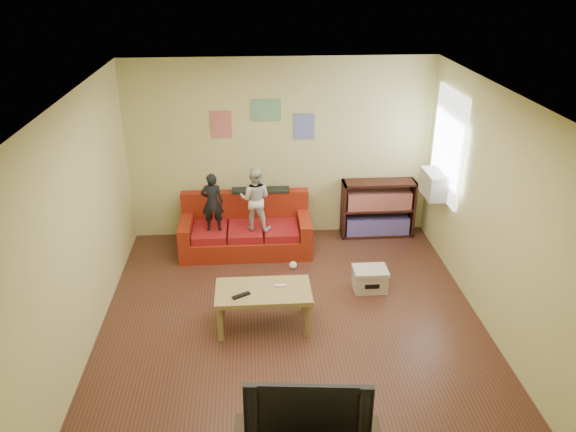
{
  "coord_description": "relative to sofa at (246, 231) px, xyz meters",
  "views": [
    {
      "loc": [
        -0.42,
        -5.44,
        3.94
      ],
      "look_at": [
        0.0,
        0.8,
        1.05
      ],
      "focal_mm": 35.0,
      "sensor_mm": 36.0,
      "label": 1
    }
  ],
  "objects": [
    {
      "name": "sofa",
      "position": [
        0.0,
        0.0,
        0.0
      ],
      "size": [
        1.88,
        0.87,
        0.83
      ],
      "color": "maroon",
      "rests_on": "ground"
    },
    {
      "name": "television",
      "position": [
        0.5,
        -4.06,
        0.46
      ],
      "size": [
        1.0,
        0.23,
        0.57
      ],
      "primitive_type": "imported",
      "rotation": [
        0.0,
        0.0,
        -0.1
      ],
      "color": "black",
      "rests_on": "tv_stand"
    },
    {
      "name": "room_shell",
      "position": [
        0.54,
        -1.98,
        1.07
      ],
      "size": [
        4.52,
        5.02,
        2.72
      ],
      "color": "#572F22",
      "rests_on": "ground"
    },
    {
      "name": "tissue",
      "position": [
        0.65,
        -0.66,
        -0.23
      ],
      "size": [
        0.12,
        0.12,
        0.11
      ],
      "primitive_type": "sphere",
      "rotation": [
        0.0,
        0.0,
        -0.2
      ],
      "color": "white",
      "rests_on": "ground"
    },
    {
      "name": "file_box",
      "position": [
        1.6,
        -1.26,
        -0.12
      ],
      "size": [
        0.44,
        0.33,
        0.3
      ],
      "color": "beige",
      "rests_on": "ground"
    },
    {
      "name": "remote",
      "position": [
        -0.05,
        -2.08,
        0.23
      ],
      "size": [
        0.21,
        0.15,
        0.02
      ],
      "primitive_type": "cube",
      "rotation": [
        0.0,
        0.0,
        0.52
      ],
      "color": "black",
      "rests_on": "coffee_table"
    },
    {
      "name": "game_controller",
      "position": [
        0.4,
        -1.91,
        0.23
      ],
      "size": [
        0.13,
        0.04,
        0.03
      ],
      "primitive_type": "cube",
      "rotation": [
        0.0,
        0.0,
        0.03
      ],
      "color": "white",
      "rests_on": "coffee_table"
    },
    {
      "name": "child_b",
      "position": [
        0.15,
        -0.16,
        0.58
      ],
      "size": [
        0.52,
        0.44,
        0.92
      ],
      "primitive_type": "imported",
      "rotation": [
        0.0,
        0.0,
        2.91
      ],
      "color": "silver",
      "rests_on": "sofa"
    },
    {
      "name": "coffee_table",
      "position": [
        0.2,
        -1.96,
        0.14
      ],
      "size": [
        1.09,
        0.6,
        0.49
      ],
      "color": "#A68D50",
      "rests_on": "ground"
    },
    {
      "name": "artwork_left",
      "position": [
        -0.31,
        0.5,
        1.47
      ],
      "size": [
        0.3,
        0.01,
        0.4
      ],
      "primitive_type": "cube",
      "color": "#D87266",
      "rests_on": "room_shell"
    },
    {
      "name": "child_a",
      "position": [
        -0.45,
        -0.16,
        0.55
      ],
      "size": [
        0.32,
        0.21,
        0.86
      ],
      "primitive_type": "imported",
      "rotation": [
        0.0,
        0.0,
        3.12
      ],
      "color": "black",
      "rests_on": "sofa"
    },
    {
      "name": "bookshelf",
      "position": [
        2.02,
        0.32,
        0.12
      ],
      "size": [
        1.1,
        0.33,
        0.88
      ],
      "color": "black",
      "rests_on": "ground"
    },
    {
      "name": "artwork_center",
      "position": [
        0.34,
        0.5,
        1.67
      ],
      "size": [
        0.42,
        0.01,
        0.32
      ],
      "primitive_type": "cube",
      "color": "#72B27F",
      "rests_on": "room_shell"
    },
    {
      "name": "artwork_right",
      "position": [
        0.89,
        0.5,
        1.42
      ],
      "size": [
        0.3,
        0.01,
        0.38
      ],
      "primitive_type": "cube",
      "color": "#727FCC",
      "rests_on": "room_shell"
    },
    {
      "name": "window",
      "position": [
        2.76,
        -0.33,
        1.36
      ],
      "size": [
        0.04,
        1.08,
        1.48
      ],
      "primitive_type": "cube",
      "color": "white",
      "rests_on": "room_shell"
    },
    {
      "name": "ac_unit",
      "position": [
        2.64,
        -0.33,
        0.8
      ],
      "size": [
        0.28,
        0.55,
        0.35
      ],
      "primitive_type": "cube",
      "color": "#B7B2A3",
      "rests_on": "window"
    }
  ]
}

